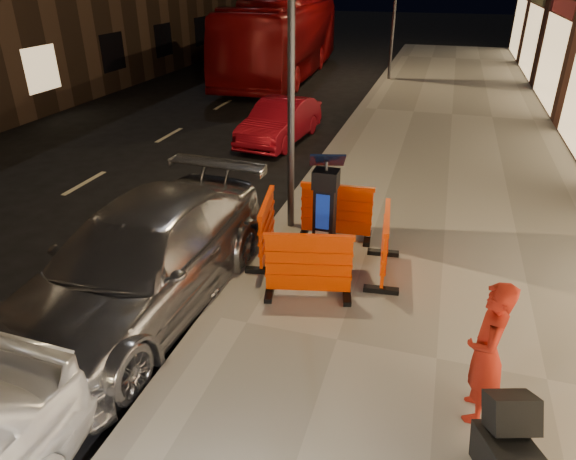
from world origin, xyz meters
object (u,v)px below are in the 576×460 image
(car_red, at_px, (280,142))
(barrier_bldgside, at_px, (385,244))
(parking_kiosk, at_px, (325,213))
(barrier_back, at_px, (336,212))
(bus_doubledecker, at_px, (283,77))
(barrier_kerbside, at_px, (267,228))
(car_silver, at_px, (148,305))
(stroller, at_px, (507,455))
(man, at_px, (486,353))
(barrier_front, at_px, (309,266))

(car_red, bearing_deg, barrier_bldgside, -54.63)
(barrier_bldgside, distance_m, car_red, 7.55)
(parking_kiosk, distance_m, barrier_back, 1.03)
(bus_doubledecker, bearing_deg, barrier_bldgside, -71.01)
(barrier_bldgside, bearing_deg, parking_kiosk, 84.08)
(barrier_kerbside, distance_m, barrier_bldgside, 1.90)
(car_silver, relative_size, stroller, 5.61)
(parking_kiosk, relative_size, man, 1.10)
(barrier_kerbside, distance_m, stroller, 4.87)
(parking_kiosk, height_order, barrier_bldgside, parking_kiosk)
(barrier_back, distance_m, man, 4.20)
(barrier_bldgside, distance_m, car_silver, 3.65)
(car_silver, height_order, stroller, stroller)
(barrier_kerbside, distance_m, car_red, 6.81)
(barrier_front, height_order, man, man)
(barrier_front, relative_size, man, 0.79)
(barrier_kerbside, relative_size, man, 0.79)
(bus_doubledecker, bearing_deg, barrier_kerbside, -77.04)
(parking_kiosk, bearing_deg, bus_doubledecker, 101.56)
(parking_kiosk, height_order, bus_doubledecker, parking_kiosk)
(barrier_kerbside, relative_size, stroller, 1.39)
(barrier_back, relative_size, car_silver, 0.25)
(barrier_back, distance_m, barrier_kerbside, 1.34)
(barrier_back, xyz_separation_m, barrier_bldgside, (0.95, -0.95, 0.00))
(car_silver, relative_size, man, 3.17)
(barrier_kerbside, bearing_deg, car_silver, 132.30)
(car_silver, bearing_deg, car_red, 97.24)
(barrier_back, xyz_separation_m, man, (2.26, -3.53, 0.31))
(barrier_front, height_order, barrier_back, same)
(barrier_bldgside, bearing_deg, barrier_front, 129.08)
(barrier_front, distance_m, car_red, 8.01)
(car_silver, bearing_deg, man, -8.18)
(car_red, bearing_deg, stroller, -56.75)
(bus_doubledecker, bearing_deg, car_red, -76.60)
(barrier_bldgside, height_order, bus_doubledecker, bus_doubledecker)
(car_red, relative_size, bus_doubledecker, 0.30)
(barrier_front, height_order, barrier_kerbside, same)
(barrier_kerbside, relative_size, car_silver, 0.25)
(barrier_front, distance_m, barrier_bldgside, 1.34)
(parking_kiosk, height_order, barrier_front, parking_kiosk)
(barrier_front, relative_size, barrier_bldgside, 1.00)
(barrier_back, height_order, car_silver, barrier_back)
(barrier_kerbside, bearing_deg, parking_kiosk, -99.92)
(car_silver, relative_size, car_red, 1.44)
(barrier_back, xyz_separation_m, car_silver, (-2.24, -2.61, -0.65))
(barrier_front, distance_m, car_silver, 2.43)
(barrier_back, bearing_deg, parking_kiosk, -94.92)
(barrier_back, bearing_deg, stroller, -65.84)
(stroller, bearing_deg, bus_doubledecker, 94.89)
(barrier_bldgside, xyz_separation_m, bus_doubledecker, (-6.62, 16.04, -0.65))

